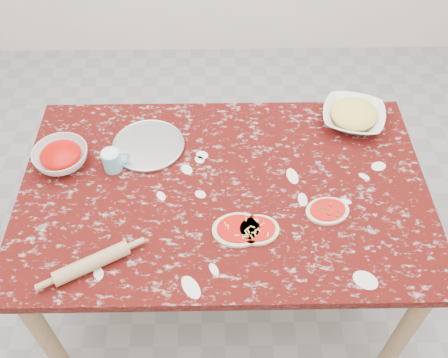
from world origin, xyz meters
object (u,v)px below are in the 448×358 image
pizza_tray (148,146)px  sauce_bowl (61,157)px  cheese_bowl (353,117)px  worktable (224,200)px  flour_mug (113,160)px  rolling_pin (92,263)px

pizza_tray → sauce_bowl: bearing=-165.9°
pizza_tray → cheese_bowl: bearing=8.8°
worktable → flour_mug: size_ratio=14.49×
sauce_bowl → cheese_bowl: 1.24m
flour_mug → pizza_tray: bearing=42.1°
pizza_tray → flour_mug: flour_mug is taller
sauce_bowl → rolling_pin: 0.53m
cheese_bowl → rolling_pin: cheese_bowl is taller
cheese_bowl → rolling_pin: size_ratio=1.01×
rolling_pin → sauce_bowl: bearing=112.0°
worktable → sauce_bowl: (-0.66, 0.14, 0.12)m
cheese_bowl → rolling_pin: 1.25m
sauce_bowl → worktable: bearing=-12.1°
pizza_tray → rolling_pin: (-0.14, -0.58, 0.02)m
cheese_bowl → worktable: bearing=-147.5°
sauce_bowl → cheese_bowl: bearing=10.3°
sauce_bowl → flour_mug: flour_mug is taller
cheese_bowl → flour_mug: bearing=-166.0°
worktable → sauce_bowl: bearing=167.9°
flour_mug → rolling_pin: size_ratio=0.42×
worktable → pizza_tray: bearing=144.3°
cheese_bowl → flour_mug: size_ratio=2.42×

